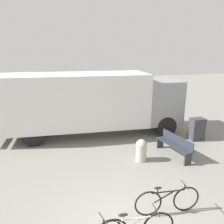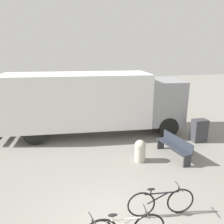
{
  "view_description": "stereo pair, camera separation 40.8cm",
  "coord_description": "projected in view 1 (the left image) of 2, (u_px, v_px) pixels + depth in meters",
  "views": [
    {
      "loc": [
        -1.57,
        -3.77,
        4.28
      ],
      "look_at": [
        1.0,
        4.87,
        1.7
      ],
      "focal_mm": 35.0,
      "sensor_mm": 36.0,
      "label": 1
    },
    {
      "loc": [
        -1.18,
        -3.88,
        4.28
      ],
      "look_at": [
        1.0,
        4.87,
        1.7
      ],
      "focal_mm": 35.0,
      "sensor_mm": 36.0,
      "label": 2
    }
  ],
  "objects": [
    {
      "name": "utility_box",
      "position": [
        197.0,
        129.0,
        10.66
      ],
      "size": [
        0.68,
        0.47,
        1.09
      ],
      "color": "#38383D",
      "rests_on": "ground"
    },
    {
      "name": "park_bench",
      "position": [
        175.0,
        144.0,
        9.06
      ],
      "size": [
        0.66,
        1.87,
        0.86
      ],
      "rotation": [
        0.0,
        0.0,
        1.72
      ],
      "color": "#282D38",
      "rests_on": "ground"
    },
    {
      "name": "bicycle_far",
      "position": [
        167.0,
        200.0,
        5.83
      ],
      "size": [
        1.82,
        0.44,
        0.85
      ],
      "rotation": [
        0.0,
        0.0,
        -0.11
      ],
      "color": "black",
      "rests_on": "ground"
    },
    {
      "name": "delivery_truck",
      "position": [
        90.0,
        101.0,
        11.11
      ],
      "size": [
        9.3,
        3.24,
        3.15
      ],
      "rotation": [
        0.0,
        0.0,
        -0.1
      ],
      "color": "white",
      "rests_on": "ground"
    },
    {
      "name": "bollard_near_bench",
      "position": [
        141.0,
        149.0,
        8.64
      ],
      "size": [
        0.44,
        0.44,
        0.89
      ],
      "color": "#B2AD9E",
      "rests_on": "ground"
    }
  ]
}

